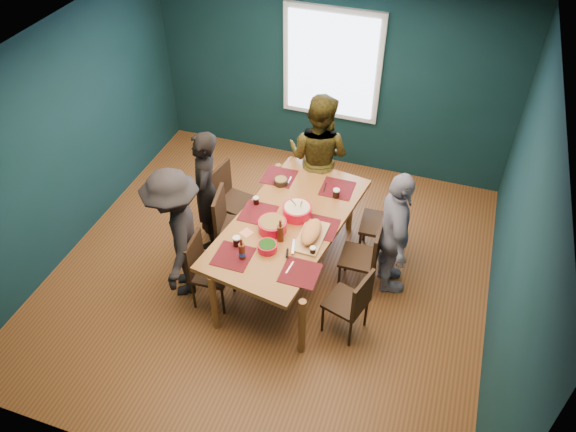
# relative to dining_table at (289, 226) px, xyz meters

# --- Properties ---
(room) EXTENTS (5.01, 5.01, 2.71)m
(room) POSITION_rel_dining_table_xyz_m (-0.20, 0.19, 0.61)
(room) COLOR brown
(room) RESTS_ON ground
(dining_table) EXTENTS (1.42, 2.34, 0.84)m
(dining_table) POSITION_rel_dining_table_xyz_m (0.00, 0.00, 0.00)
(dining_table) COLOR #965A2D
(dining_table) RESTS_ON floor
(chair_left_far) EXTENTS (0.49, 0.49, 0.93)m
(chair_left_far) POSITION_rel_dining_table_xyz_m (-0.98, 0.54, -0.22)
(chair_left_far) COLOR black
(chair_left_far) RESTS_ON floor
(chair_left_mid) EXTENTS (0.51, 0.51, 0.98)m
(chair_left_mid) POSITION_rel_dining_table_xyz_m (-0.75, 0.03, -0.19)
(chair_left_mid) COLOR black
(chair_left_mid) RESTS_ON floor
(chair_left_near) EXTENTS (0.43, 0.43, 0.89)m
(chair_left_near) POSITION_rel_dining_table_xyz_m (-0.75, -0.67, -0.24)
(chair_left_near) COLOR black
(chair_left_near) RESTS_ON floor
(chair_right_far) EXTENTS (0.48, 0.48, 1.00)m
(chair_right_far) POSITION_rel_dining_table_xyz_m (1.02, 0.66, -0.18)
(chair_right_far) COLOR black
(chair_right_far) RESTS_ON floor
(chair_right_mid) EXTENTS (0.41, 0.41, 0.90)m
(chair_right_mid) POSITION_rel_dining_table_xyz_m (0.90, 0.09, -0.23)
(chair_right_mid) COLOR black
(chair_right_mid) RESTS_ON floor
(chair_right_near) EXTENTS (0.49, 0.49, 0.87)m
(chair_right_near) POSITION_rel_dining_table_xyz_m (0.91, -0.61, -0.25)
(chair_right_near) COLOR black
(chair_right_near) RESTS_ON floor
(person_far_left) EXTENTS (0.55, 0.67, 1.59)m
(person_far_left) POSITION_rel_dining_table_xyz_m (-1.11, 0.22, 0.04)
(person_far_left) COLOR black
(person_far_left) RESTS_ON floor
(person_back) EXTENTS (0.94, 0.79, 1.74)m
(person_back) POSITION_rel_dining_table_xyz_m (-0.02, 1.23, 0.11)
(person_back) COLOR black
(person_back) RESTS_ON floor
(person_right) EXTENTS (0.67, 1.00, 1.58)m
(person_right) POSITION_rel_dining_table_xyz_m (1.14, 0.20, 0.03)
(person_right) COLOR white
(person_right) RESTS_ON floor
(person_near_left) EXTENTS (0.98, 1.21, 1.64)m
(person_near_left) POSITION_rel_dining_table_xyz_m (-1.08, -0.59, 0.06)
(person_near_left) COLOR black
(person_near_left) RESTS_ON floor
(bowl_salad) EXTENTS (0.31, 0.31, 0.13)m
(bowl_salad) POSITION_rel_dining_table_xyz_m (-0.12, -0.21, 0.15)
(bowl_salad) COLOR red
(bowl_salad) RESTS_ON dining_table
(bowl_dumpling) EXTENTS (0.32, 0.32, 0.30)m
(bowl_dumpling) POSITION_rel_dining_table_xyz_m (0.06, 0.10, 0.15)
(bowl_dumpling) COLOR red
(bowl_dumpling) RESTS_ON dining_table
(bowl_herbs) EXTENTS (0.21, 0.21, 0.09)m
(bowl_herbs) POSITION_rel_dining_table_xyz_m (-0.06, -0.51, 0.13)
(bowl_herbs) COLOR red
(bowl_herbs) RESTS_ON dining_table
(cutting_board) EXTENTS (0.32, 0.67, 0.15)m
(cutting_board) POSITION_rel_dining_table_xyz_m (0.32, -0.19, 0.15)
(cutting_board) COLOR tan
(cutting_board) RESTS_ON dining_table
(small_bowl) EXTENTS (0.17, 0.17, 0.07)m
(small_bowl) POSITION_rel_dining_table_xyz_m (-0.30, 0.59, 0.12)
(small_bowl) COLOR black
(small_bowl) RESTS_ON dining_table
(beer_bottle_a) EXTENTS (0.07, 0.07, 0.27)m
(beer_bottle_a) POSITION_rel_dining_table_xyz_m (-0.26, -0.71, 0.18)
(beer_bottle_a) COLOR #4A1A0D
(beer_bottle_a) RESTS_ON dining_table
(beer_bottle_b) EXTENTS (0.07, 0.07, 0.28)m
(beer_bottle_b) POSITION_rel_dining_table_xyz_m (0.02, -0.33, 0.19)
(beer_bottle_b) COLOR #4A1A0D
(beer_bottle_b) RESTS_ON dining_table
(cola_glass_a) EXTENTS (0.08, 0.08, 0.11)m
(cola_glass_a) POSITION_rel_dining_table_xyz_m (-0.39, -0.55, 0.14)
(cola_glass_a) COLOR black
(cola_glass_a) RESTS_ON dining_table
(cola_glass_b) EXTENTS (0.06, 0.06, 0.09)m
(cola_glass_b) POSITION_rel_dining_table_xyz_m (0.40, -0.42, 0.13)
(cola_glass_b) COLOR black
(cola_glass_b) RESTS_ON dining_table
(cola_glass_c) EXTENTS (0.08, 0.08, 0.11)m
(cola_glass_c) POSITION_rel_dining_table_xyz_m (0.39, 0.56, 0.14)
(cola_glass_c) COLOR black
(cola_glass_c) RESTS_ON dining_table
(cola_glass_d) EXTENTS (0.07, 0.07, 0.09)m
(cola_glass_d) POSITION_rel_dining_table_xyz_m (-0.44, 0.15, 0.13)
(cola_glass_d) COLOR black
(cola_glass_d) RESTS_ON dining_table
(napkin_a) EXTENTS (0.17, 0.17, 0.00)m
(napkin_a) POSITION_rel_dining_table_xyz_m (0.33, 0.03, 0.08)
(napkin_a) COLOR #F68D67
(napkin_a) RESTS_ON dining_table
(napkin_b) EXTENTS (0.16, 0.16, 0.00)m
(napkin_b) POSITION_rel_dining_table_xyz_m (-0.37, -0.34, 0.08)
(napkin_b) COLOR #F68D67
(napkin_b) RESTS_ON dining_table
(napkin_c) EXTENTS (0.16, 0.16, 0.00)m
(napkin_c) POSITION_rel_dining_table_xyz_m (0.35, -0.76, 0.08)
(napkin_c) COLOR #F68D67
(napkin_c) RESTS_ON dining_table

